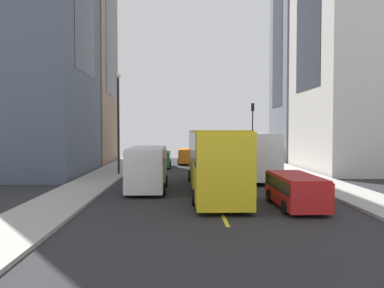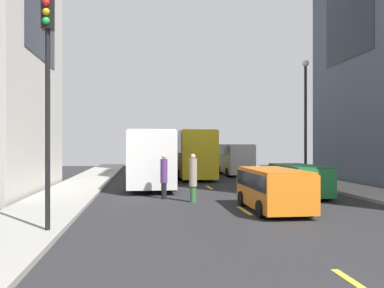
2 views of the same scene
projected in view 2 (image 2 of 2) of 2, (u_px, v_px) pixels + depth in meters
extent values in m
plane|color=#28282B|center=(200.00, 181.00, 28.10)|extent=(42.33, 42.33, 0.00)
cube|color=#9E9B93|center=(87.00, 181.00, 27.18)|extent=(2.97, 44.00, 0.15)
cube|color=#9E9B93|center=(305.00, 179.00, 29.02)|extent=(2.97, 44.00, 0.15)
cube|color=yellow|center=(360.00, 287.00, 7.25)|extent=(0.16, 2.00, 0.01)
cube|color=yellow|center=(244.00, 211.00, 15.59)|extent=(0.16, 2.00, 0.01)
cube|color=yellow|center=(209.00, 187.00, 23.93)|extent=(0.16, 2.00, 0.01)
cube|color=yellow|center=(192.00, 176.00, 32.27)|extent=(0.16, 2.00, 0.01)
cube|color=yellow|center=(182.00, 170.00, 40.61)|extent=(0.16, 2.00, 0.01)
cube|color=yellow|center=(176.00, 165.00, 48.95)|extent=(0.16, 2.00, 0.01)
cube|color=silver|center=(150.00, 157.00, 25.77)|extent=(2.55, 11.70, 3.00)
cube|color=black|center=(150.00, 144.00, 25.77)|extent=(2.60, 10.76, 1.20)
cube|color=beige|center=(150.00, 133.00, 25.77)|extent=(2.45, 11.23, 0.08)
cylinder|color=black|center=(133.00, 173.00, 29.23)|extent=(0.46, 1.00, 1.00)
cylinder|color=black|center=(165.00, 173.00, 29.51)|extent=(0.46, 1.00, 1.00)
cylinder|color=black|center=(130.00, 182.00, 22.02)|extent=(0.46, 1.00, 1.00)
cylinder|color=black|center=(172.00, 182.00, 22.30)|extent=(0.46, 1.00, 1.00)
cube|color=yellow|center=(189.00, 153.00, 33.36)|extent=(2.45, 13.62, 3.30)
cube|color=black|center=(189.00, 143.00, 33.37)|extent=(2.50, 12.53, 1.48)
cube|color=gold|center=(189.00, 133.00, 33.37)|extent=(2.35, 13.07, 0.08)
cylinder|color=black|center=(172.00, 168.00, 37.42)|extent=(0.44, 0.76, 0.76)
cylinder|color=black|center=(196.00, 168.00, 37.69)|extent=(0.44, 0.76, 0.76)
cylinder|color=black|center=(180.00, 175.00, 29.04)|extent=(0.44, 0.76, 0.76)
cylinder|color=black|center=(211.00, 174.00, 29.31)|extent=(0.44, 0.76, 0.76)
cube|color=white|center=(235.00, 159.00, 33.64)|extent=(2.05, 5.46, 2.30)
cube|color=black|center=(235.00, 150.00, 33.64)|extent=(2.09, 5.03, 0.69)
cube|color=silver|center=(235.00, 145.00, 33.64)|extent=(1.97, 5.25, 0.08)
cylinder|color=black|center=(220.00, 170.00, 35.21)|extent=(0.37, 0.72, 0.72)
cylinder|color=black|center=(241.00, 169.00, 35.43)|extent=(0.37, 0.72, 0.72)
cylinder|color=black|center=(228.00, 172.00, 31.84)|extent=(0.37, 0.72, 0.72)
cylinder|color=black|center=(252.00, 172.00, 32.07)|extent=(0.37, 0.72, 0.72)
cube|color=#1E7238|center=(299.00, 180.00, 19.80)|extent=(1.80, 4.33, 1.30)
cube|color=black|center=(299.00, 173.00, 19.80)|extent=(1.83, 3.98, 0.55)
cube|color=#1A612F|center=(299.00, 166.00, 19.80)|extent=(1.73, 4.16, 0.08)
cylinder|color=black|center=(274.00, 188.00, 21.03)|extent=(0.32, 0.62, 0.62)
cylinder|color=black|center=(304.00, 187.00, 21.23)|extent=(0.32, 0.62, 0.62)
cylinder|color=black|center=(293.00, 194.00, 18.37)|extent=(0.32, 0.62, 0.62)
cylinder|color=black|center=(327.00, 193.00, 18.57)|extent=(0.32, 0.62, 0.62)
cube|color=orange|center=(273.00, 189.00, 15.51)|extent=(1.84, 4.37, 1.37)
cube|color=black|center=(273.00, 180.00, 15.51)|extent=(1.87, 4.02, 0.58)
cube|color=#BE6115|center=(273.00, 170.00, 15.51)|extent=(1.76, 4.19, 0.08)
cylinder|color=black|center=(243.00, 199.00, 16.75)|extent=(0.33, 0.62, 0.62)
cylinder|color=black|center=(282.00, 198.00, 16.95)|extent=(0.33, 0.62, 0.62)
cylinder|color=black|center=(262.00, 209.00, 14.06)|extent=(0.33, 0.62, 0.62)
cylinder|color=black|center=(308.00, 208.00, 14.26)|extent=(0.33, 0.62, 0.62)
cube|color=red|center=(147.00, 163.00, 37.77)|extent=(1.78, 4.59, 1.27)
cube|color=black|center=(147.00, 160.00, 37.77)|extent=(1.81, 4.23, 0.53)
cube|color=#A91A1A|center=(147.00, 156.00, 37.77)|extent=(1.71, 4.41, 0.08)
cylinder|color=black|center=(139.00, 168.00, 39.08)|extent=(0.32, 0.62, 0.62)
cylinder|color=black|center=(155.00, 167.00, 39.28)|extent=(0.32, 0.62, 0.62)
cylinder|color=black|center=(138.00, 169.00, 36.25)|extent=(0.32, 0.62, 0.62)
cylinder|color=black|center=(156.00, 169.00, 36.45)|extent=(0.32, 0.62, 0.62)
cylinder|color=#336B38|center=(193.00, 194.00, 17.88)|extent=(0.26, 0.26, 0.71)
cylinder|color=gray|center=(193.00, 172.00, 17.88)|extent=(0.35, 0.35, 1.23)
sphere|color=beige|center=(193.00, 156.00, 17.88)|extent=(0.21, 0.21, 0.21)
cylinder|color=black|center=(164.00, 191.00, 19.01)|extent=(0.25, 0.25, 0.75)
cylinder|color=#593372|center=(164.00, 171.00, 19.01)|extent=(0.34, 0.34, 1.14)
sphere|color=beige|center=(164.00, 157.00, 19.01)|extent=(0.22, 0.22, 0.22)
cylinder|color=black|center=(48.00, 130.00, 11.39)|extent=(0.14, 0.14, 5.69)
cube|color=black|center=(48.00, 14.00, 11.39)|extent=(0.32, 0.32, 0.90)
sphere|color=red|center=(46.00, 3.00, 11.21)|extent=(0.20, 0.20, 0.20)
sphere|color=orange|center=(46.00, 12.00, 11.21)|extent=(0.20, 0.20, 0.20)
sphere|color=green|center=(46.00, 21.00, 11.21)|extent=(0.20, 0.20, 0.20)
cylinder|color=black|center=(306.00, 124.00, 26.41)|extent=(0.18, 0.18, 7.58)
sphere|color=silver|center=(306.00, 63.00, 26.41)|extent=(0.44, 0.44, 0.44)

